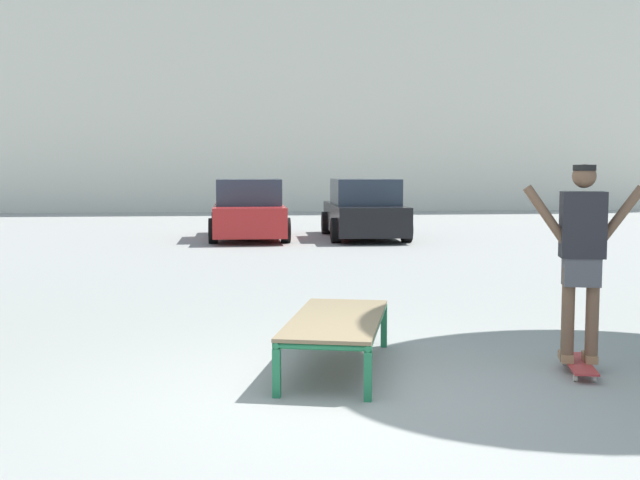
% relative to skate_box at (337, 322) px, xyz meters
% --- Properties ---
extents(ground_plane, '(120.00, 120.00, 0.00)m').
position_rel_skate_box_xyz_m(ground_plane, '(-0.00, -0.99, -0.41)').
color(ground_plane, '#999993').
extents(building_facade, '(35.04, 4.00, 12.90)m').
position_rel_skate_box_xyz_m(building_facade, '(3.41, 27.50, 6.04)').
color(building_facade, silver).
rests_on(building_facade, ground).
extents(skate_box, '(1.20, 2.03, 0.46)m').
position_rel_skate_box_xyz_m(skate_box, '(0.00, 0.00, 0.00)').
color(skate_box, '#237A4C').
rests_on(skate_box, ground).
extents(skateboard, '(0.39, 0.82, 0.09)m').
position_rel_skate_box_xyz_m(skateboard, '(2.05, -0.34, -0.34)').
color(skateboard, '#B23333').
rests_on(skateboard, ground).
extents(skater, '(0.99, 0.36, 1.69)m').
position_rel_skate_box_xyz_m(skater, '(2.05, -0.34, 0.66)').
color(skater, brown).
rests_on(skater, skateboard).
extents(car_red, '(1.95, 4.21, 1.50)m').
position_rel_skate_box_xyz_m(car_red, '(-0.65, 13.12, 0.28)').
color(car_red, red).
rests_on(car_red, ground).
extents(car_black, '(1.98, 4.23, 1.50)m').
position_rel_skate_box_xyz_m(car_black, '(2.27, 13.00, 0.28)').
color(car_black, black).
rests_on(car_black, ground).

